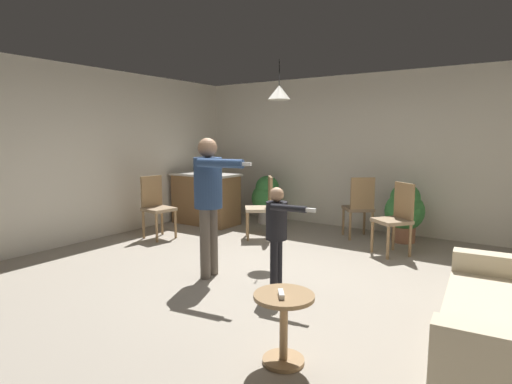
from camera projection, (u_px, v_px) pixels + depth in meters
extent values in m
plane|color=#9E9384|center=(256.00, 277.00, 4.83)|extent=(7.68, 7.68, 0.00)
cube|color=silver|center=(357.00, 153.00, 7.28)|extent=(6.40, 0.10, 2.70)
cube|color=silver|center=(86.00, 155.00, 6.41)|extent=(0.10, 6.40, 2.70)
cube|color=beige|center=(508.00, 341.00, 2.86)|extent=(0.96, 1.50, 0.45)
cube|color=beige|center=(505.00, 291.00, 3.55)|extent=(0.86, 0.25, 0.63)
cylinder|color=#99754C|center=(461.00, 315.00, 3.74)|extent=(0.05, 0.05, 0.06)
cube|color=olive|center=(206.00, 200.00, 7.73)|extent=(1.20, 0.60, 0.91)
cube|color=beige|center=(205.00, 174.00, 7.66)|extent=(1.26, 0.66, 0.04)
cylinder|color=#99754C|center=(284.00, 296.00, 2.94)|extent=(0.44, 0.44, 0.03)
cylinder|color=#99754C|center=(284.00, 331.00, 2.98)|extent=(0.06, 0.06, 0.49)
cylinder|color=#99754C|center=(283.00, 360.00, 3.01)|extent=(0.31, 0.31, 0.03)
cylinder|color=#60564C|center=(213.00, 241.00, 4.89)|extent=(0.12, 0.12, 0.82)
cylinder|color=#60564C|center=(205.00, 244.00, 4.73)|extent=(0.12, 0.12, 0.82)
cylinder|color=navy|center=(208.00, 183.00, 4.72)|extent=(0.32, 0.32, 0.58)
sphere|color=#9E7556|center=(207.00, 148.00, 4.66)|extent=(0.22, 0.22, 0.22)
cylinder|color=navy|center=(217.00, 184.00, 4.89)|extent=(0.10, 0.10, 0.55)
cylinder|color=navy|center=(220.00, 163.00, 4.40)|extent=(0.55, 0.17, 0.10)
cube|color=white|center=(245.00, 164.00, 4.27)|extent=(0.13, 0.05, 0.04)
cylinder|color=black|center=(279.00, 264.00, 4.42)|extent=(0.08, 0.08, 0.56)
cylinder|color=black|center=(274.00, 267.00, 4.32)|extent=(0.08, 0.08, 0.56)
cylinder|color=black|center=(277.00, 221.00, 4.31)|extent=(0.22, 0.22, 0.40)
sphere|color=tan|center=(277.00, 195.00, 4.27)|extent=(0.15, 0.15, 0.15)
cylinder|color=black|center=(282.00, 220.00, 4.42)|extent=(0.07, 0.07, 0.38)
cylinder|color=black|center=(288.00, 208.00, 4.09)|extent=(0.38, 0.11, 0.07)
cube|color=white|center=(309.00, 210.00, 3.99)|extent=(0.13, 0.05, 0.04)
cylinder|color=#99754C|center=(410.00, 241.00, 5.61)|extent=(0.04, 0.04, 0.45)
cylinder|color=#99754C|center=(393.00, 235.00, 5.95)|extent=(0.04, 0.04, 0.45)
cylinder|color=#99754C|center=(388.00, 243.00, 5.50)|extent=(0.04, 0.04, 0.45)
cylinder|color=#99754C|center=(372.00, 237.00, 5.83)|extent=(0.04, 0.04, 0.45)
cube|color=#997F60|center=(392.00, 221.00, 5.69)|extent=(0.59, 0.59, 0.05)
cube|color=#99754C|center=(404.00, 201.00, 5.71)|extent=(0.33, 0.26, 0.50)
cylinder|color=#99754C|center=(162.00, 221.00, 6.89)|extent=(0.04, 0.04, 0.45)
cylinder|color=#99754C|center=(143.00, 225.00, 6.62)|extent=(0.04, 0.04, 0.45)
cylinder|color=#99754C|center=(175.00, 224.00, 6.65)|extent=(0.04, 0.04, 0.45)
cylinder|color=#99754C|center=(157.00, 228.00, 6.39)|extent=(0.04, 0.04, 0.45)
cube|color=#997F60|center=(159.00, 209.00, 6.60)|extent=(0.47, 0.47, 0.05)
cube|color=#99754C|center=(152.00, 191.00, 6.69)|extent=(0.09, 0.38, 0.50)
cylinder|color=#99754C|center=(350.00, 226.00, 6.51)|extent=(0.04, 0.04, 0.45)
cylinder|color=#99754C|center=(372.00, 226.00, 6.54)|extent=(0.04, 0.04, 0.45)
cylinder|color=#99754C|center=(343.00, 222.00, 6.86)|extent=(0.04, 0.04, 0.45)
cylinder|color=#99754C|center=(364.00, 221.00, 6.89)|extent=(0.04, 0.04, 0.45)
cube|color=#7F664C|center=(358.00, 209.00, 6.67)|extent=(0.59, 0.59, 0.05)
cube|color=#99754C|center=(363.00, 193.00, 6.44)|extent=(0.32, 0.27, 0.50)
cylinder|color=#99754C|center=(271.00, 226.00, 6.49)|extent=(0.04, 0.04, 0.45)
cylinder|color=#99754C|center=(269.00, 222.00, 6.85)|extent=(0.04, 0.04, 0.45)
cylinder|color=#99754C|center=(248.00, 227.00, 6.47)|extent=(0.04, 0.04, 0.45)
cylinder|color=#99754C|center=(247.00, 222.00, 6.83)|extent=(0.04, 0.04, 0.45)
cube|color=tan|center=(259.00, 209.00, 6.63)|extent=(0.59, 0.59, 0.05)
cube|color=#99754C|center=(270.00, 192.00, 6.60)|extent=(0.26, 0.33, 0.50)
cylinder|color=#B7B2AD|center=(267.00, 216.00, 7.80)|extent=(0.34, 0.34, 0.27)
sphere|color=#387F3D|center=(267.00, 198.00, 7.75)|extent=(0.59, 0.59, 0.59)
sphere|color=#387F3D|center=(267.00, 187.00, 7.72)|extent=(0.44, 0.44, 0.44)
cylinder|color=brown|center=(403.00, 233.00, 6.43)|extent=(0.35, 0.35, 0.27)
sphere|color=#387F3D|center=(405.00, 211.00, 6.38)|extent=(0.60, 0.60, 0.60)
sphere|color=#387F3D|center=(405.00, 198.00, 6.35)|extent=(0.45, 0.45, 0.45)
cube|color=white|center=(281.00, 294.00, 2.90)|extent=(0.11, 0.13, 0.04)
cone|color=silver|center=(279.00, 92.00, 5.79)|extent=(0.32, 0.32, 0.20)
cylinder|color=black|center=(279.00, 73.00, 5.76)|extent=(0.01, 0.01, 0.36)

